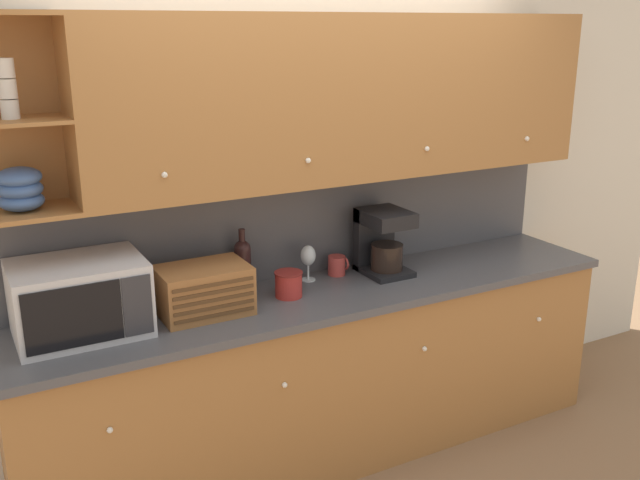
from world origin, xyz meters
name	(u,v)px	position (x,y,z in m)	size (l,w,h in m)	color
ground_plane	(303,426)	(0.00, 0.00, 0.00)	(24.00, 24.00, 0.00)	#896647
wall_back	(299,205)	(0.00, 0.03, 1.30)	(5.54, 0.06, 2.60)	silver
counter_unit	(328,373)	(0.00, -0.29, 0.47)	(3.16, 0.61, 0.93)	#A36B38
backsplash_panel	(302,226)	(0.00, -0.01, 1.20)	(3.14, 0.01, 0.53)	#4C4C51
upper_cabinets	(345,99)	(0.16, -0.16, 1.86)	(3.14, 0.34, 0.80)	#A36B38
microwave	(79,298)	(-1.19, -0.24, 1.09)	(0.55, 0.41, 0.32)	silver
bread_box	(204,290)	(-0.65, -0.28, 1.05)	(0.41, 0.28, 0.23)	#996033
wine_bottle	(243,263)	(-0.38, -0.09, 1.08)	(0.08, 0.08, 0.32)	black
storage_canister	(289,284)	(-0.21, -0.27, 1.00)	(0.14, 0.14, 0.13)	#B22D28
wine_glass	(308,257)	(-0.02, -0.12, 1.06)	(0.08, 0.08, 0.19)	silver
mug	(337,265)	(0.15, -0.11, 0.98)	(0.10, 0.09, 0.10)	#B73D38
coffee_maker	(382,240)	(0.38, -0.19, 1.11)	(0.23, 0.28, 0.35)	black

